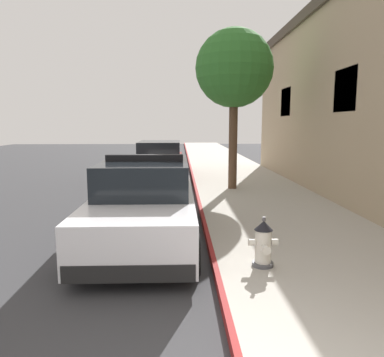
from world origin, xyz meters
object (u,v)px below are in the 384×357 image
at_px(street_tree, 234,69).
at_px(fire_hydrant, 263,244).
at_px(parked_car_silver_ahead, 160,162).
at_px(police_cruiser, 145,203).

bearing_deg(street_tree, fire_hydrant, -94.23).
height_order(parked_car_silver_ahead, fire_hydrant, parked_car_silver_ahead).
xyz_separation_m(police_cruiser, parked_car_silver_ahead, (-0.14, 7.94, -0.00)).
distance_m(parked_car_silver_ahead, street_tree, 5.09).
bearing_deg(fire_hydrant, street_tree, 85.77).
bearing_deg(fire_hydrant, parked_car_silver_ahead, 102.00).
height_order(parked_car_silver_ahead, street_tree, street_tree).
height_order(fire_hydrant, street_tree, street_tree).
bearing_deg(street_tree, police_cruiser, -115.97).
relative_size(police_cruiser, fire_hydrant, 6.37).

